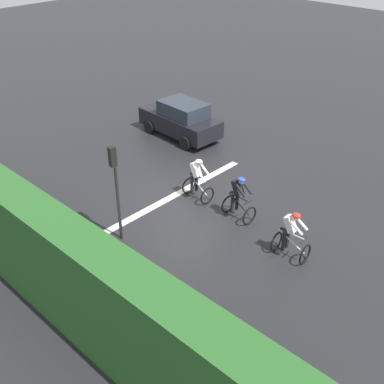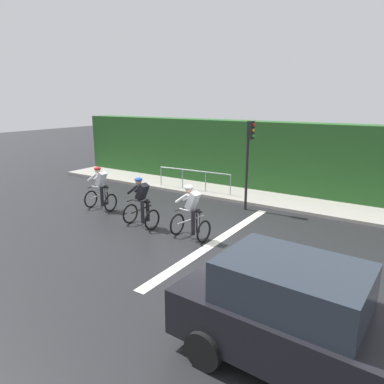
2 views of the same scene
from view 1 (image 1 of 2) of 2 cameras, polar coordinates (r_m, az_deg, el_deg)
The scene contains 11 objects.
ground_plane at distance 18.43m, azimuth -1.08°, elevation -0.45°, with size 80.00×80.00×0.00m, color black.
sidewalk_kerb at distance 14.42m, azimuth -10.40°, elevation -11.26°, with size 2.80×19.31×0.12m, color #9E998E.
stone_wall_low at distance 13.96m, azimuth -13.45°, elevation -12.44°, with size 0.44×19.31×0.46m, color gray.
hedge_wall at distance 12.98m, azimuth -15.26°, elevation -8.74°, with size 1.10×19.31×3.15m, color #265623.
road_marking_stop_line at distance 18.58m, azimuth -1.65°, elevation -0.15°, with size 7.00×0.30×0.01m, color silver.
cyclist_lead at distance 15.27m, azimuth 11.63°, elevation -5.07°, with size 0.75×1.12×1.66m.
cyclist_second at distance 16.84m, azimuth 5.52°, elevation -0.75°, with size 0.76×1.13×1.66m.
cyclist_mid at distance 17.89m, azimuth 0.63°, elevation 1.48°, with size 0.76×1.13×1.66m.
car_black at distance 22.90m, azimuth -1.33°, elevation 8.62°, with size 2.04×4.18×1.76m.
traffic_light_near_crossing at distance 15.20m, azimuth -9.08°, elevation 1.43°, with size 0.23×0.31×3.34m.
pedestrian_railing_kerbside at distance 13.47m, azimuth -3.78°, elevation -10.13°, with size 0.25×3.63×1.03m.
Camera 1 is at (11.16, 11.02, 9.68)m, focal length 45.05 mm.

